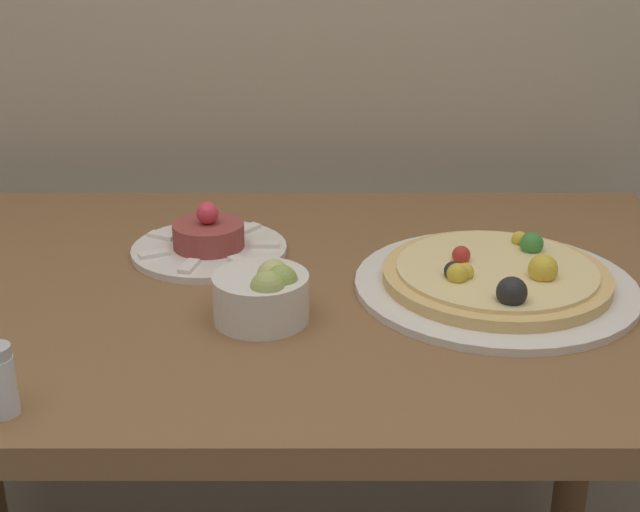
# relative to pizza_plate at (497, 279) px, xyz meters

# --- Properties ---
(dining_table) EXTENTS (1.18, 0.72, 0.76)m
(dining_table) POSITION_rel_pizza_plate_xyz_m (-0.29, 0.02, -0.13)
(dining_table) COLOR brown
(dining_table) RESTS_ON ground_plane
(pizza_plate) EXTENTS (0.35, 0.35, 0.06)m
(pizza_plate) POSITION_rel_pizza_plate_xyz_m (0.00, 0.00, 0.00)
(pizza_plate) COLOR silver
(pizza_plate) RESTS_ON dining_table
(tartare_plate) EXTENTS (0.21, 0.21, 0.07)m
(tartare_plate) POSITION_rel_pizza_plate_xyz_m (-0.37, 0.12, 0.00)
(tartare_plate) COLOR silver
(tartare_plate) RESTS_ON dining_table
(small_bowl) EXTENTS (0.11, 0.11, 0.07)m
(small_bowl) POSITION_rel_pizza_plate_xyz_m (-0.28, -0.08, 0.02)
(small_bowl) COLOR silver
(small_bowl) RESTS_ON dining_table
(salt_shaker) EXTENTS (0.03, 0.03, 0.07)m
(salt_shaker) POSITION_rel_pizza_plate_xyz_m (-0.52, -0.28, 0.02)
(salt_shaker) COLOR silver
(salt_shaker) RESTS_ON dining_table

